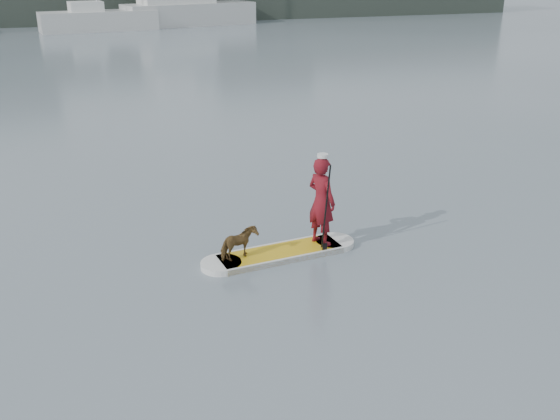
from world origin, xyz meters
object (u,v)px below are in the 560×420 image
object	(u,v)px
paddleboard	(280,253)
dog	(239,244)
paddler	(322,201)
sailboat_d	(98,18)
motor_yacht_a	(183,3)

from	to	relation	value
paddleboard	dog	world-z (taller)	dog
paddler	sailboat_d	size ratio (longest dim) A/B	0.13
dog	paddleboard	bearing A→B (deg)	-107.04
paddler	motor_yacht_a	xyz separation A→B (m)	(6.50, 47.12, 0.93)
motor_yacht_a	paddler	bearing A→B (deg)	-109.58
motor_yacht_a	dog	bearing A→B (deg)	-111.66
paddler	sailboat_d	distance (m)	45.22
paddler	sailboat_d	world-z (taller)	sailboat_d
sailboat_d	motor_yacht_a	size ratio (longest dim) A/B	1.14
paddleboard	motor_yacht_a	distance (m)	47.81
sailboat_d	paddleboard	bearing A→B (deg)	-96.31
paddler	sailboat_d	bearing A→B (deg)	-22.34
dog	motor_yacht_a	distance (m)	48.01
dog	sailboat_d	distance (m)	45.37
paddler	sailboat_d	xyz separation A→B (m)	(-1.14, 45.21, -0.05)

